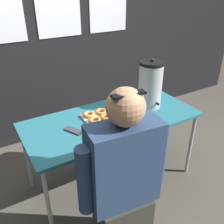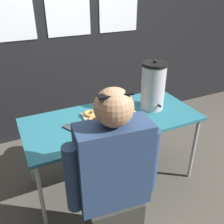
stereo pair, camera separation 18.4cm
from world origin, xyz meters
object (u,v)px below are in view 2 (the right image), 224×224
at_px(donut_box, 109,114).
at_px(person_seated, 113,183).
at_px(cell_phone, 72,129).
at_px(coffee_urn, 153,86).

relative_size(donut_box, person_seated, 0.38).
bearing_deg(cell_phone, coffee_urn, -22.97).
relative_size(cell_phone, person_seated, 0.13).
bearing_deg(person_seated, coffee_urn, -131.57).
xyz_separation_m(donut_box, coffee_urn, (0.44, -0.01, 0.20)).
height_order(coffee_urn, person_seated, person_seated).
bearing_deg(coffee_urn, cell_phone, -176.55).
xyz_separation_m(cell_phone, person_seated, (0.09, -0.60, -0.11)).
height_order(donut_box, coffee_urn, coffee_urn).
height_order(coffee_urn, cell_phone, coffee_urn).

